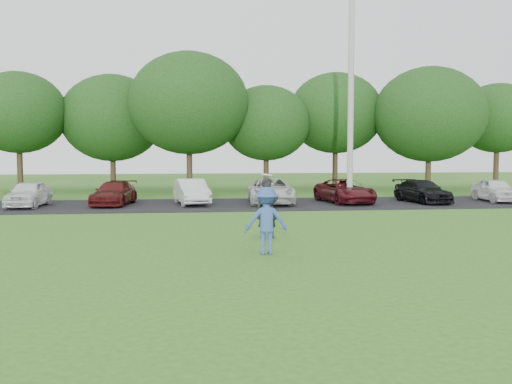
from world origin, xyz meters
TOP-DOWN VIEW (x-y plane):
  - ground at (0.00, 0.00)m, footprint 100.00×100.00m
  - parking_lot at (0.00, 13.00)m, footprint 32.00×6.50m
  - utility_pole at (5.60, 12.47)m, footprint 0.28×0.28m
  - frisbee_player at (-0.16, -0.02)m, footprint 1.09×0.65m
  - camera_bystander at (0.23, 2.58)m, footprint 0.70×0.51m
  - parked_cars at (0.38, 13.06)m, footprint 28.03×4.62m
  - tree_row at (1.51, 22.76)m, footprint 42.39×9.85m

SIDE VIEW (x-z plane):
  - ground at x=0.00m, z-range 0.00..0.00m
  - parking_lot at x=0.00m, z-range 0.00..0.03m
  - parked_cars at x=0.38m, z-range -0.01..1.24m
  - frisbee_player at x=-0.16m, z-range -0.18..1.86m
  - camera_bystander at x=0.23m, z-range 0.00..1.79m
  - tree_row at x=1.51m, z-range 0.59..9.23m
  - utility_pole at x=5.60m, z-range 0.00..10.75m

